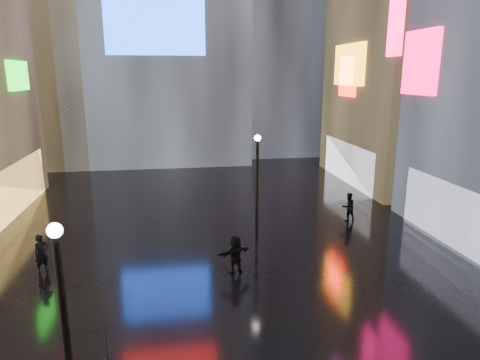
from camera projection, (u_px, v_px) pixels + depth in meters
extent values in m
plane|color=black|center=(215.00, 239.00, 21.35)|extent=(140.00, 140.00, 0.00)
cube|color=#FFC659|center=(16.00, 188.00, 25.07)|extent=(0.20, 10.00, 3.00)
cube|color=#1AD517|center=(18.00, 76.00, 25.31)|extent=(0.25, 3.00, 1.71)
cube|color=white|center=(460.00, 219.00, 19.78)|extent=(0.20, 9.00, 3.00)
cube|color=#ED0B4E|center=(421.00, 63.00, 21.99)|extent=(0.25, 2.99, 3.26)
cube|color=white|center=(348.00, 163.00, 32.24)|extent=(0.20, 9.00, 3.00)
cube|color=orange|center=(349.00, 65.00, 30.79)|extent=(0.25, 4.92, 2.91)
cube|color=red|center=(348.00, 76.00, 31.10)|extent=(0.25, 2.63, 2.87)
cube|color=#194CFF|center=(155.00, 23.00, 34.21)|extent=(8.00, 0.20, 5.00)
cube|color=black|center=(28.00, 15.00, 37.20)|extent=(10.00, 10.00, 26.00)
cylinder|color=black|center=(67.00, 345.00, 8.92)|extent=(0.16, 0.16, 5.00)
sphere|color=white|center=(55.00, 230.00, 8.31)|extent=(0.30, 0.30, 0.30)
cylinder|color=black|center=(257.00, 190.00, 20.94)|extent=(0.16, 0.16, 5.00)
sphere|color=white|center=(258.00, 138.00, 20.32)|extent=(0.30, 0.30, 0.30)
imported|color=black|center=(235.00, 254.00, 17.54)|extent=(1.57, 1.03, 1.62)
imported|color=black|center=(42.00, 254.00, 17.61)|extent=(0.71, 0.68, 1.63)
imported|color=black|center=(348.00, 207.00, 23.89)|extent=(0.86, 0.72, 1.59)
imported|color=black|center=(106.00, 342.00, 9.74)|extent=(1.20, 1.22, 0.94)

